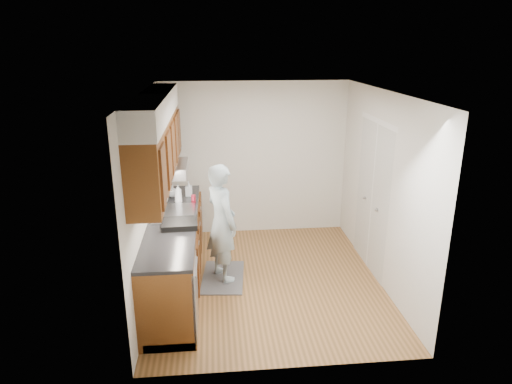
{
  "coord_description": "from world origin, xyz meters",
  "views": [
    {
      "loc": [
        -0.67,
        -5.44,
        3.06
      ],
      "look_at": [
        -0.12,
        0.25,
        1.18
      ],
      "focal_mm": 32.0,
      "sensor_mm": 36.0,
      "label": 1
    }
  ],
  "objects_px": {
    "soap_bottle_c": "(172,191)",
    "dish_rack": "(180,224)",
    "soap_bottle_a": "(178,194)",
    "soap_bottle_b": "(189,189)",
    "person": "(221,215)",
    "soda_can": "(193,199)"
  },
  "relations": [
    {
      "from": "soap_bottle_c",
      "to": "dish_rack",
      "type": "distance_m",
      "value": 1.15
    },
    {
      "from": "soap_bottle_a",
      "to": "soap_bottle_b",
      "type": "distance_m",
      "value": 0.34
    },
    {
      "from": "person",
      "to": "soap_bottle_c",
      "type": "height_order",
      "value": "person"
    },
    {
      "from": "soap_bottle_b",
      "to": "soap_bottle_c",
      "type": "distance_m",
      "value": 0.24
    },
    {
      "from": "person",
      "to": "soap_bottle_a",
      "type": "relative_size",
      "value": 6.5
    },
    {
      "from": "soap_bottle_a",
      "to": "soap_bottle_c",
      "type": "bearing_deg",
      "value": 110.69
    },
    {
      "from": "soda_can",
      "to": "soap_bottle_a",
      "type": "bearing_deg",
      "value": 178.22
    },
    {
      "from": "person",
      "to": "soap_bottle_b",
      "type": "height_order",
      "value": "person"
    },
    {
      "from": "soap_bottle_b",
      "to": "person",
      "type": "bearing_deg",
      "value": -59.78
    },
    {
      "from": "soap_bottle_b",
      "to": "soap_bottle_c",
      "type": "relative_size",
      "value": 1.14
    },
    {
      "from": "soap_bottle_a",
      "to": "soap_bottle_c",
      "type": "relative_size",
      "value": 1.49
    },
    {
      "from": "soap_bottle_b",
      "to": "soap_bottle_c",
      "type": "height_order",
      "value": "soap_bottle_b"
    },
    {
      "from": "soda_can",
      "to": "dish_rack",
      "type": "distance_m",
      "value": 0.86
    },
    {
      "from": "soap_bottle_b",
      "to": "dish_rack",
      "type": "relative_size",
      "value": 0.5
    },
    {
      "from": "person",
      "to": "soda_can",
      "type": "height_order",
      "value": "person"
    },
    {
      "from": "person",
      "to": "dish_rack",
      "type": "height_order",
      "value": "person"
    },
    {
      "from": "soap_bottle_c",
      "to": "person",
      "type": "bearing_deg",
      "value": -47.33
    },
    {
      "from": "soap_bottle_a",
      "to": "person",
      "type": "bearing_deg",
      "value": -38.67
    },
    {
      "from": "soap_bottle_b",
      "to": "soda_can",
      "type": "bearing_deg",
      "value": -76.48
    },
    {
      "from": "soap_bottle_b",
      "to": "dish_rack",
      "type": "bearing_deg",
      "value": -93.12
    },
    {
      "from": "soap_bottle_b",
      "to": "soap_bottle_c",
      "type": "bearing_deg",
      "value": -173.59
    },
    {
      "from": "soap_bottle_c",
      "to": "soda_can",
      "type": "relative_size",
      "value": 1.64
    }
  ]
}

